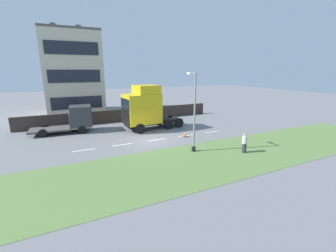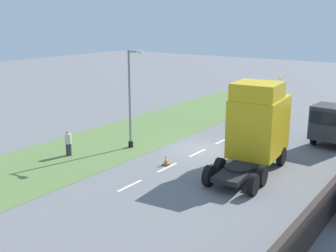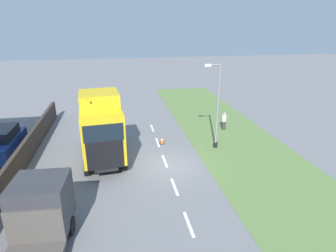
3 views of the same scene
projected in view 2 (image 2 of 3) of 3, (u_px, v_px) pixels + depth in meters
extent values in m
plane|color=slate|center=(203.00, 150.00, 26.48)|extent=(120.00, 120.00, 0.00)
cube|color=#607F42|center=(131.00, 135.00, 29.85)|extent=(7.00, 44.00, 0.01)
cube|color=white|center=(130.00, 185.00, 20.88)|extent=(0.16, 1.80, 0.00)
cube|color=white|center=(167.00, 167.00, 23.40)|extent=(0.16, 1.80, 0.00)
cube|color=white|center=(198.00, 153.00, 25.93)|extent=(0.16, 1.80, 0.00)
cube|color=white|center=(222.00, 141.00, 28.45)|extent=(0.16, 1.80, 0.00)
cube|color=white|center=(243.00, 131.00, 30.98)|extent=(0.16, 1.80, 0.00)
cube|color=black|center=(248.00, 162.00, 22.26)|extent=(1.97, 6.77, 0.24)
cube|color=gold|center=(259.00, 126.00, 23.10)|extent=(2.80, 3.88, 3.10)
cube|color=black|center=(268.00, 130.00, 24.83)|extent=(2.09, 0.25, 1.74)
cube|color=black|center=(270.00, 107.00, 24.49)|extent=(2.22, 0.27, 0.99)
cube|color=gold|center=(258.00, 91.00, 22.14)|extent=(2.56, 2.59, 0.90)
sphere|color=orange|center=(280.00, 78.00, 23.06)|extent=(0.14, 0.14, 0.14)
cylinder|color=black|center=(238.00, 167.00, 20.95)|extent=(1.48, 1.48, 0.12)
cylinder|color=black|center=(243.00, 150.00, 24.80)|extent=(0.42, 1.07, 1.04)
cylinder|color=black|center=(281.00, 156.00, 23.70)|extent=(0.42, 1.07, 1.04)
cylinder|color=black|center=(220.00, 168.00, 21.86)|extent=(0.42, 1.07, 1.04)
cylinder|color=black|center=(262.00, 176.00, 20.76)|extent=(0.42, 1.07, 1.04)
cylinder|color=black|center=(209.00, 176.00, 20.75)|extent=(0.42, 1.07, 1.04)
cylinder|color=black|center=(253.00, 185.00, 19.65)|extent=(0.42, 1.07, 1.04)
cube|color=#333338|center=(331.00, 122.00, 26.67)|extent=(2.34, 2.23, 2.14)
cube|color=black|center=(326.00, 119.00, 25.76)|extent=(1.93, 0.18, 0.77)
cylinder|color=black|center=(314.00, 138.00, 27.60)|extent=(0.30, 0.81, 0.80)
cylinder|color=black|center=(332.00, 128.00, 30.28)|extent=(0.30, 0.81, 0.80)
cylinder|color=black|center=(131.00, 144.00, 26.99)|extent=(0.31, 0.31, 0.40)
cylinder|color=gray|center=(130.00, 100.00, 26.27)|extent=(0.14, 0.14, 6.20)
cylinder|color=gray|center=(134.00, 52.00, 25.27)|extent=(0.90, 0.10, 0.10)
cube|color=silver|center=(140.00, 52.00, 25.02)|extent=(0.44, 0.20, 0.16)
cylinder|color=#333338|center=(69.00, 149.00, 25.35)|extent=(0.34, 0.34, 0.76)
cylinder|color=beige|center=(68.00, 139.00, 25.18)|extent=(0.39, 0.39, 0.60)
sphere|color=tan|center=(68.00, 132.00, 25.08)|extent=(0.21, 0.21, 0.21)
cube|color=black|center=(166.00, 165.00, 23.79)|extent=(0.36, 0.36, 0.03)
cone|color=orange|center=(166.00, 160.00, 23.72)|extent=(0.28, 0.28, 0.55)
cylinder|color=white|center=(166.00, 159.00, 23.71)|extent=(0.17, 0.17, 0.07)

